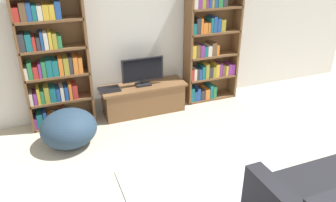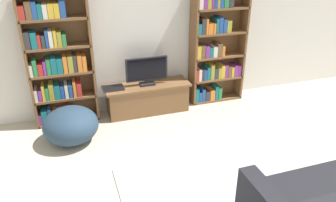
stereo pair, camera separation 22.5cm
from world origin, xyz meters
name	(u,v)px [view 1 (the left image)]	position (x,y,z in m)	size (l,w,h in m)	color
wall_back	(135,31)	(0.00, 4.23, 1.30)	(8.80, 0.06, 2.60)	silver
bookshelf_left	(52,64)	(-1.30, 4.05, 0.98)	(0.94, 0.30, 1.99)	brown
bookshelf_right	(209,46)	(1.25, 4.05, 0.96)	(0.94, 0.30, 1.99)	brown
tv_stand	(144,98)	(0.02, 3.94, 0.24)	(1.39, 0.46, 0.48)	brown
television	(143,71)	(0.02, 3.94, 0.73)	(0.68, 0.16, 0.46)	black
laptop	(109,89)	(-0.53, 3.95, 0.50)	(0.34, 0.25, 0.03)	#28282D
area_rug	(220,194)	(0.19, 1.70, 0.01)	(2.02, 1.65, 0.02)	#B2B7C1
beanbag_ottoman	(69,128)	(-1.24, 3.38, 0.25)	(0.76, 0.76, 0.51)	#23384C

